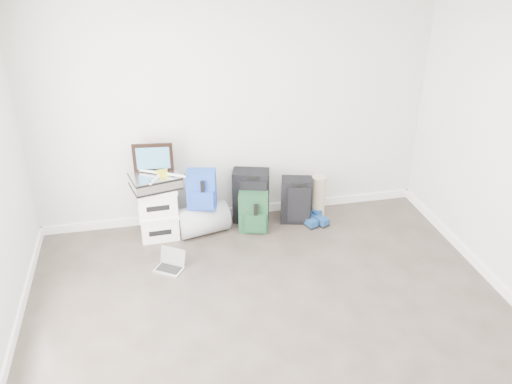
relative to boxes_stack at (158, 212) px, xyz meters
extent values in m
plane|color=#322924|center=(0.92, -2.20, -0.31)|extent=(5.00, 5.00, 0.00)
cube|color=silver|center=(0.92, 0.30, 1.04)|extent=(4.50, 0.02, 2.70)
cube|color=white|center=(0.92, -2.20, 2.39)|extent=(4.50, 5.00, 0.02)
cube|color=white|center=(0.92, 0.29, -0.26)|extent=(4.50, 0.02, 0.10)
cube|color=white|center=(0.00, 0.00, -0.18)|extent=(0.42, 0.34, 0.27)
cube|color=white|center=(0.00, 0.00, -0.02)|extent=(0.45, 0.37, 0.04)
cube|color=white|center=(0.00, 0.00, 0.13)|extent=(0.42, 0.34, 0.27)
cube|color=white|center=(0.00, 0.00, 0.29)|extent=(0.45, 0.37, 0.04)
cube|color=#B2B2B7|center=(0.00, 0.00, 0.38)|extent=(0.57, 0.47, 0.15)
cube|color=black|center=(0.00, 0.10, 0.61)|extent=(0.43, 0.07, 0.32)
cube|color=teal|center=(0.00, 0.08, 0.61)|extent=(0.35, 0.04, 0.25)
cube|color=gold|center=(0.08, -0.02, 0.48)|extent=(0.12, 0.12, 0.05)
cube|color=white|center=(0.15, 0.10, 0.48)|extent=(0.15, 0.25, 0.02)
cube|color=white|center=(-0.04, 0.05, 0.48)|extent=(0.25, 0.15, 0.02)
cube|color=white|center=(0.01, -0.14, 0.48)|extent=(0.15, 0.25, 0.02)
cube|color=white|center=(0.20, -0.09, 0.48)|extent=(0.25, 0.15, 0.02)
cylinder|color=gray|center=(0.49, -0.04, -0.14)|extent=(0.62, 0.46, 0.35)
cube|color=#1949A8|center=(0.49, -0.06, 0.26)|extent=(0.35, 0.25, 0.44)
cube|color=#1949A8|center=(0.49, -0.16, 0.18)|extent=(0.24, 0.11, 0.21)
cube|color=black|center=(1.08, 0.14, 0.01)|extent=(0.46, 0.35, 0.64)
cube|color=black|center=(1.08, 0.00, 0.01)|extent=(0.31, 0.12, 0.51)
cube|color=black|center=(1.08, 0.01, 0.31)|extent=(0.13, 0.06, 0.03)
cube|color=#12341E|center=(1.06, -0.09, -0.08)|extent=(0.37, 0.27, 0.47)
cube|color=#12341E|center=(1.06, -0.20, -0.16)|extent=(0.25, 0.12, 0.22)
cube|color=black|center=(1.59, 0.00, -0.03)|extent=(0.39, 0.28, 0.55)
cube|color=black|center=(1.59, -0.11, -0.03)|extent=(0.26, 0.10, 0.44)
cube|color=black|center=(1.59, -0.11, 0.22)|extent=(0.12, 0.05, 0.03)
cube|color=black|center=(1.72, -0.11, -0.30)|extent=(0.19, 0.30, 0.03)
cube|color=#185291|center=(1.72, -0.11, -0.25)|extent=(0.18, 0.29, 0.07)
cube|color=black|center=(1.84, -0.11, -0.30)|extent=(0.23, 0.30, 0.03)
cube|color=#185291|center=(1.84, -0.11, -0.25)|extent=(0.22, 0.29, 0.07)
cylinder|color=gray|center=(1.88, 0.05, -0.05)|extent=(0.17, 0.17, 0.53)
cube|color=#B7B7BB|center=(0.05, -0.69, -0.30)|extent=(0.34, 0.32, 0.01)
cube|color=black|center=(0.05, -0.69, -0.30)|extent=(0.27, 0.24, 0.00)
cube|color=black|center=(0.10, -0.61, -0.20)|extent=(0.24, 0.16, 0.19)
camera|label=1|loc=(-0.02, -5.35, 2.98)|focal=38.00mm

